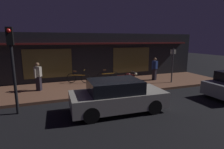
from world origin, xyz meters
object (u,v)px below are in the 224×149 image
(parked_car_near, at_px, (117,96))
(person_photographer, at_px, (38,76))
(motorcycle, at_px, (126,79))
(person_bystander, at_px, (155,68))
(bicycle_extra, at_px, (78,78))
(bicycle_parked, at_px, (108,76))
(sign_post, at_px, (172,63))
(traffic_light_pole, at_px, (12,56))

(parked_car_near, bearing_deg, person_photographer, 128.73)
(motorcycle, distance_m, person_bystander, 3.05)
(bicycle_extra, distance_m, person_photographer, 2.78)
(motorcycle, xyz_separation_m, person_photographer, (-5.21, 1.02, 0.38))
(bicycle_extra, distance_m, parked_car_near, 5.29)
(bicycle_parked, bearing_deg, sign_post, -25.71)
(person_photographer, relative_size, sign_post, 0.70)
(person_photographer, bearing_deg, motorcycle, -11.11)
(parked_car_near, bearing_deg, sign_post, 29.95)
(motorcycle, relative_size, bicycle_extra, 1.11)
(bicycle_parked, bearing_deg, person_bystander, -14.07)
(sign_post, bearing_deg, person_bystander, 121.67)
(bicycle_parked, bearing_deg, parked_car_near, -104.60)
(person_bystander, distance_m, sign_post, 1.39)
(person_bystander, distance_m, parked_car_near, 6.33)
(traffic_light_pole, bearing_deg, bicycle_extra, 50.99)
(bicycle_extra, relative_size, sign_post, 0.64)
(person_photographer, relative_size, parked_car_near, 0.40)
(bicycle_extra, bearing_deg, bicycle_parked, -4.21)
(traffic_light_pole, distance_m, parked_car_near, 4.60)
(sign_post, bearing_deg, motorcycle, 179.78)
(person_bystander, relative_size, parked_car_near, 0.40)
(bicycle_extra, bearing_deg, traffic_light_pole, -129.01)
(person_photographer, relative_size, traffic_light_pole, 0.46)
(motorcycle, bearing_deg, sign_post, -0.22)
(bicycle_parked, xyz_separation_m, sign_post, (4.07, -1.96, 1.00))
(traffic_light_pole, bearing_deg, motorcycle, 17.91)
(motorcycle, height_order, parked_car_near, parked_car_near)
(bicycle_parked, distance_m, parked_car_near, 5.24)
(motorcycle, xyz_separation_m, sign_post, (3.50, -0.01, 0.86))
(bicycle_extra, xyz_separation_m, traffic_light_pole, (-3.27, -4.03, 1.97))
(bicycle_extra, xyz_separation_m, person_bystander, (5.52, -1.00, 0.52))
(traffic_light_pole, height_order, parked_car_near, traffic_light_pole)
(motorcycle, xyz_separation_m, traffic_light_pole, (-5.96, -1.93, 1.83))
(person_photographer, distance_m, person_bystander, 8.03)
(bicycle_parked, height_order, bicycle_extra, same)
(motorcycle, height_order, bicycle_parked, motorcycle)
(person_bystander, bearing_deg, motorcycle, -158.70)
(traffic_light_pole, bearing_deg, person_photographer, 75.66)
(bicycle_parked, height_order, person_bystander, person_bystander)
(sign_post, bearing_deg, parked_car_near, -150.05)
(person_photographer, xyz_separation_m, sign_post, (8.71, -1.04, 0.48))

